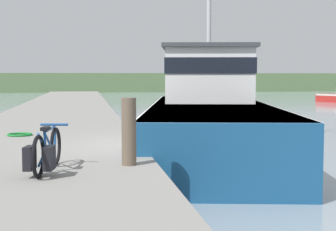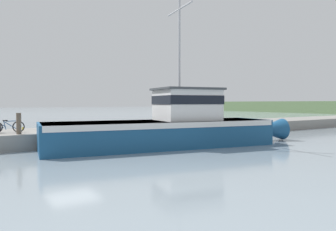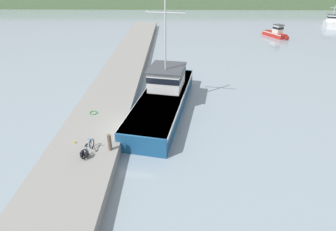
{
  "view_description": "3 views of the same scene",
  "coord_description": "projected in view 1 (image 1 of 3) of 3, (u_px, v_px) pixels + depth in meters",
  "views": [
    {
      "loc": [
        -1.95,
        -10.56,
        2.26
      ],
      "look_at": [
        -0.07,
        1.18,
        1.37
      ],
      "focal_mm": 55.0,
      "sensor_mm": 36.0,
      "label": 1
    },
    {
      "loc": [
        16.73,
        -5.46,
        2.45
      ],
      "look_at": [
        0.46,
        5.7,
        1.67
      ],
      "focal_mm": 35.0,
      "sensor_mm": 36.0,
      "label": 2
    },
    {
      "loc": [
        2.5,
        -15.23,
        10.65
      ],
      "look_at": [
        2.21,
        1.3,
        1.22
      ],
      "focal_mm": 28.0,
      "sensor_mm": 36.0,
      "label": 3
    }
  ],
  "objects": [
    {
      "name": "ground_plane",
      "position": [
        180.0,
        184.0,
        10.87
      ],
      "size": [
        320.0,
        320.0,
        0.0
      ],
      "primitive_type": "plane",
      "color": "#84939E"
    },
    {
      "name": "dock_pier",
      "position": [
        32.0,
        168.0,
        10.36
      ],
      "size": [
        4.48,
        80.0,
        0.84
      ],
      "primitive_type": "cube",
      "color": "gray",
      "rests_on": "ground_plane"
    },
    {
      "name": "far_shoreline",
      "position": [
        292.0,
        82.0,
        80.6
      ],
      "size": [
        180.0,
        5.0,
        2.79
      ],
      "primitive_type": "cube",
      "color": "#567047",
      "rests_on": "ground_plane"
    },
    {
      "name": "fishing_boat_main",
      "position": [
        209.0,
        113.0,
        16.01
      ],
      "size": [
        5.72,
        15.08,
        9.11
      ],
      "rotation": [
        0.0,
        0.0,
        -0.19
      ],
      "color": "navy",
      "rests_on": "ground_plane"
    },
    {
      "name": "bicycle_touring",
      "position": [
        45.0,
        152.0,
        7.59
      ],
      "size": [
        0.6,
        1.67,
        0.68
      ],
      "rotation": [
        0.0,
        0.0,
        -0.17
      ],
      "color": "black",
      "rests_on": "dock_pier"
    },
    {
      "name": "mooring_post",
      "position": [
        129.0,
        132.0,
        8.27
      ],
      "size": [
        0.24,
        0.24,
        1.09
      ],
      "primitive_type": "cylinder",
      "color": "brown",
      "rests_on": "dock_pier"
    },
    {
      "name": "hose_coil",
      "position": [
        20.0,
        134.0,
        12.47
      ],
      "size": [
        0.6,
        0.6,
        0.05
      ],
      "primitive_type": "torus",
      "color": "#197A2D",
      "rests_on": "dock_pier"
    }
  ]
}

